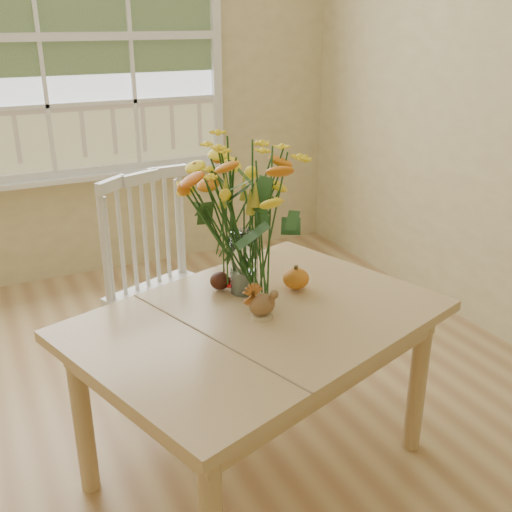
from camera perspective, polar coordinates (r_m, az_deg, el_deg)
name	(u,v)px	position (r m, az deg, el deg)	size (l,w,h in m)	color
floor	(175,491)	(2.45, -7.73, -21.28)	(4.00, 4.50, 0.01)	#AD8153
wall_back	(42,72)	(4.02, -19.71, 16.19)	(4.00, 0.02, 2.70)	tan
window	(39,40)	(3.97, -19.97, 18.74)	(2.42, 0.12, 1.74)	silver
dining_table	(258,337)	(2.19, 0.23, -7.76)	(1.47, 1.24, 0.67)	tan
windsor_chair	(162,279)	(2.72, -8.94, -2.20)	(0.60, 0.59, 1.01)	white
flower_vase	(243,202)	(2.19, -1.21, 5.17)	(0.51, 0.51, 0.60)	white
pumpkin	(296,279)	(2.33, 3.81, -2.24)	(0.10, 0.10, 0.08)	#C16C16
turkey_figurine	(262,305)	(2.11, 0.58, -4.67)	(0.10, 0.08, 0.12)	#CCB78C
dark_gourd	(220,282)	(2.32, -3.45, -2.46)	(0.13, 0.10, 0.07)	#38160F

